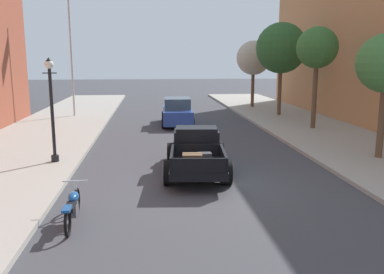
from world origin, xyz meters
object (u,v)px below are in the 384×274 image
at_px(motorcycle_parked, 72,206).
at_px(street_tree_second, 317,49).
at_px(car_background_blue, 177,112).
at_px(street_tree_farthest, 253,58).
at_px(street_lamp_near, 52,102).
at_px(hotrod_truck_black, 196,150).
at_px(flagpole, 74,31).
at_px(street_tree_third, 281,48).

height_order(motorcycle_parked, street_tree_second, street_tree_second).
bearing_deg(motorcycle_parked, car_background_blue, 76.73).
bearing_deg(motorcycle_parked, street_tree_farthest, 65.93).
bearing_deg(street_tree_farthest, street_lamp_near, -124.96).
xyz_separation_m(street_lamp_near, street_tree_second, (12.63, 6.38, 2.11)).
xyz_separation_m(hotrod_truck_black, motorcycle_parked, (-3.50, -4.41, -0.31)).
bearing_deg(street_tree_farthest, flagpole, -162.94).
relative_size(car_background_blue, street_lamp_near, 1.13).
relative_size(car_background_blue, street_tree_second, 0.79).
xyz_separation_m(hotrod_truck_black, flagpole, (-6.53, 14.18, 5.02)).
distance_m(car_background_blue, street_tree_third, 8.62).
height_order(street_tree_second, street_tree_farthest, street_tree_second).
relative_size(street_lamp_near, street_tree_farthest, 0.74).
bearing_deg(car_background_blue, motorcycle_parked, -103.27).
xyz_separation_m(hotrod_truck_black, street_tree_farthest, (6.60, 18.21, 3.26)).
relative_size(street_tree_second, street_tree_third, 0.89).
height_order(car_background_blue, street_tree_farthest, street_tree_farthest).
relative_size(hotrod_truck_black, motorcycle_parked, 2.37).
xyz_separation_m(flagpole, street_tree_third, (13.74, -1.01, -1.12)).
xyz_separation_m(flagpole, street_tree_farthest, (13.14, 4.03, -1.76)).
distance_m(flagpole, street_tree_second, 15.45).
xyz_separation_m(motorcycle_parked, street_tree_second, (10.94, 12.13, 4.06)).
bearing_deg(street_lamp_near, hotrod_truck_black, -14.47).
bearing_deg(hotrod_truck_black, street_tree_second, 46.06).
distance_m(hotrod_truck_black, car_background_blue, 10.48).
relative_size(street_tree_third, street_tree_farthest, 1.19).
bearing_deg(flagpole, car_background_blue, -29.54).
xyz_separation_m(flagpole, street_tree_second, (13.97, -6.46, -1.27)).
relative_size(hotrod_truck_black, street_tree_farthest, 0.96).
bearing_deg(street_lamp_near, motorcycle_parked, -73.62).
height_order(street_lamp_near, street_tree_third, street_tree_third).
height_order(motorcycle_parked, street_tree_farthest, street_tree_farthest).
relative_size(car_background_blue, flagpole, 0.47).
relative_size(street_lamp_near, street_tree_second, 0.70).
bearing_deg(flagpole, street_tree_farthest, 17.06).
distance_m(motorcycle_parked, street_tree_second, 16.83).
bearing_deg(street_tree_second, car_background_blue, 159.63).
bearing_deg(street_tree_second, hotrod_truck_black, -133.94).
bearing_deg(street_lamp_near, street_tree_second, 26.79).
bearing_deg(street_tree_farthest, street_tree_second, -85.45).
height_order(hotrod_truck_black, motorcycle_parked, hotrod_truck_black).
height_order(street_lamp_near, street_tree_farthest, street_tree_farthest).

